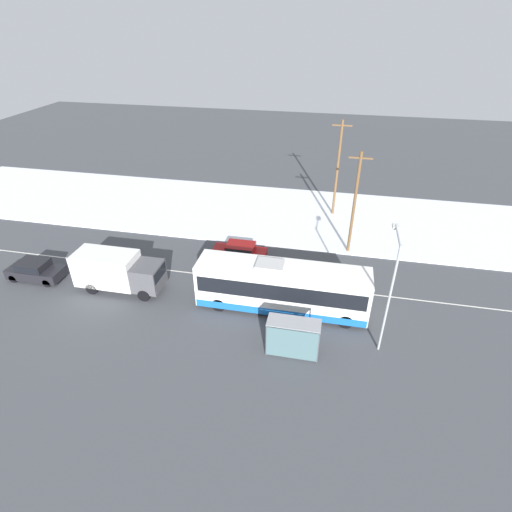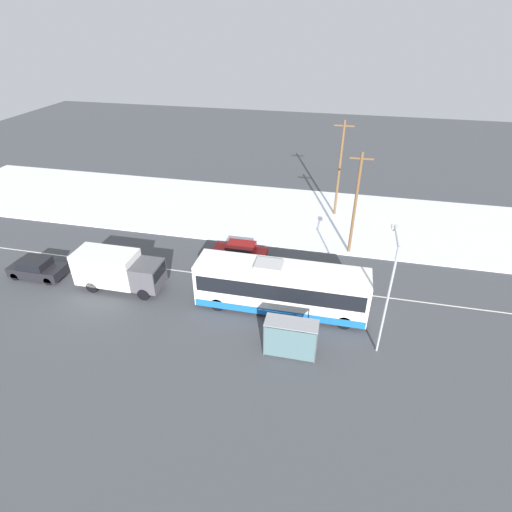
{
  "view_description": "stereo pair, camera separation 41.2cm",
  "coord_description": "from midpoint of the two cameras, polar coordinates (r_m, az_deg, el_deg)",
  "views": [
    {
      "loc": [
        3.24,
        -24.51,
        17.69
      ],
      "look_at": [
        -2.1,
        1.32,
        1.4
      ],
      "focal_mm": 28.0,
      "sensor_mm": 36.0,
      "label": 1
    },
    {
      "loc": [
        3.64,
        -24.43,
        17.69
      ],
      "look_at": [
        -2.1,
        1.32,
        1.4
      ],
      "focal_mm": 28.0,
      "sensor_mm": 36.0,
      "label": 2
    }
  ],
  "objects": [
    {
      "name": "city_bus",
      "position": [
        27.02,
        4.02,
        -4.54
      ],
      "size": [
        11.55,
        2.57,
        3.59
      ],
      "color": "white",
      "rests_on": "ground_plane"
    },
    {
      "name": "streetlamp",
      "position": [
        23.7,
        18.98,
        -3.53
      ],
      "size": [
        0.36,
        2.94,
        7.36
      ],
      "color": "#9EA3A8",
      "rests_on": "ground_plane"
    },
    {
      "name": "utility_pole_snowlot",
      "position": [
        39.64,
        12.13,
        12.13
      ],
      "size": [
        1.8,
        0.24,
        9.35
      ],
      "color": "brown",
      "rests_on": "ground_plane"
    },
    {
      "name": "pedestrian_at_stop",
      "position": [
        24.99,
        6.82,
        -10.36
      ],
      "size": [
        0.61,
        0.27,
        1.7
      ],
      "color": "#23232D",
      "rests_on": "ground_plane"
    },
    {
      "name": "parked_car_near_truck",
      "position": [
        34.9,
        -28.57,
        -1.45
      ],
      "size": [
        4.19,
        1.8,
        1.54
      ],
      "color": "black",
      "rests_on": "ground_plane"
    },
    {
      "name": "box_truck",
      "position": [
        30.73,
        -18.83,
        -1.78
      ],
      "size": [
        6.37,
        2.3,
        2.89
      ],
      "color": "silver",
      "rests_on": "ground_plane"
    },
    {
      "name": "bus_shelter",
      "position": [
        23.61,
        5.45,
        -11.18
      ],
      "size": [
        3.12,
        1.2,
        2.4
      ],
      "color": "gray",
      "rests_on": "ground_plane"
    },
    {
      "name": "snow_lot",
      "position": [
        40.6,
        6.5,
        5.75
      ],
      "size": [
        80.0,
        13.36,
        0.12
      ],
      "color": "silver",
      "rests_on": "ground_plane"
    },
    {
      "name": "utility_pole_roadside",
      "position": [
        33.09,
        14.36,
        7.28
      ],
      "size": [
        1.8,
        0.24,
        8.72
      ],
      "color": "brown",
      "rests_on": "ground_plane"
    },
    {
      "name": "sedan_car",
      "position": [
        32.92,
        -1.92,
        0.75
      ],
      "size": [
        4.45,
        1.8,
        1.4
      ],
      "rotation": [
        0.0,
        0.0,
        3.14
      ],
      "color": "maroon",
      "rests_on": "ground_plane"
    },
    {
      "name": "lane_marking_center",
      "position": [
        30.39,
        3.73,
        -3.97
      ],
      "size": [
        60.0,
        0.12,
        0.0
      ],
      "color": "silver",
      "rests_on": "ground_plane"
    },
    {
      "name": "ground_plane",
      "position": [
        30.39,
        3.73,
        -3.98
      ],
      "size": [
        120.0,
        120.0,
        0.0
      ],
      "primitive_type": "plane",
      "color": "#424449"
    }
  ]
}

